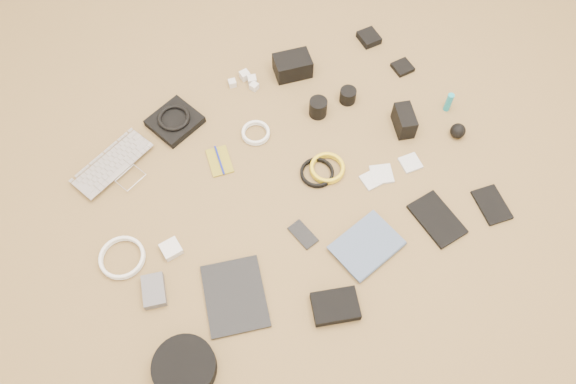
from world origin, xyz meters
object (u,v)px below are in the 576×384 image
paperback (384,263)px  dslr_camera (293,66)px  laptop (121,171)px  tablet (235,296)px  headphone_case (184,367)px  phone (303,234)px

paperback → dslr_camera: bearing=-20.3°
paperback → laptop: bearing=28.7°
tablet → headphone_case: 0.27m
phone → headphone_case: (-0.53, -0.20, 0.02)m
laptop → dslr_camera: size_ratio=2.13×
dslr_camera → headphone_case: bearing=-121.9°
laptop → paperback: laptop is taller
laptop → headphone_case: 0.75m
tablet → phone: (0.30, 0.07, -0.00)m
tablet → headphone_case: headphone_case is taller
headphone_case → laptop: bearing=82.0°
dslr_camera → phone: (-0.34, -0.63, -0.04)m
phone → paperback: (0.17, -0.23, 0.01)m
headphone_case → dslr_camera: bearing=43.4°
tablet → phone: 0.31m
dslr_camera → paperback: size_ratio=0.66×
laptop → paperback: 0.98m
tablet → headphone_case: size_ratio=1.28×
tablet → phone: bearing=31.9°
phone → tablet: bearing=-175.2°
phone → dslr_camera: bearing=53.0°
dslr_camera → paperback: bearing=-86.4°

